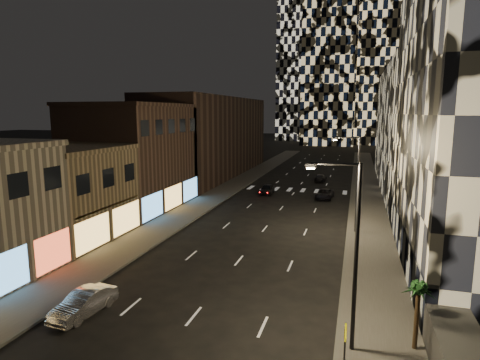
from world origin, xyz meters
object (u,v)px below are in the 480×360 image
Objects in this scene: streetlight_far at (355,178)px; palm_tree at (419,294)px; car_dark_midlane at (267,189)px; car_dark_rightlane at (325,194)px; streetlight_near at (351,244)px; ped_sign at (345,342)px; car_dark_oncoming at (320,178)px; car_silver_parked at (84,303)px.

streetlight_far is 19.50m from palm_tree.
car_dark_midlane is 0.92× the size of car_dark_rightlane.
palm_tree is (3.15, 0.91, -2.42)m from streetlight_near.
car_dark_rightlane is at bearing -6.25° from car_dark_midlane.
streetlight_far is at bearing 87.13° from ped_sign.
streetlight_near is at bearing 97.60° from car_dark_oncoming.
streetlight_far is at bearing 99.35° from palm_tree.
ped_sign is at bearing -80.44° from car_dark_rightlane.
streetlight_near reaches higher than ped_sign.
streetlight_far is 29.72m from car_dark_oncoming.
streetlight_near reaches higher than palm_tree.
car_silver_parked is 14.50m from ped_sign.
palm_tree is at bearing -67.23° from car_dark_midlane.
streetlight_far is 3.48× the size of ped_sign.
palm_tree is at bearing 11.44° from car_silver_parked.
streetlight_far reaches higher than palm_tree.
palm_tree reaches higher than car_dark_oncoming.
car_dark_midlane is at bearing 127.12° from streetlight_far.
ped_sign is at bearing -133.54° from palm_tree.
car_dark_rightlane is at bearing 80.02° from car_silver_parked.
streetlight_near is 1.98× the size of car_dark_rightlane.
streetlight_near is at bearing -79.95° from car_dark_rightlane.
streetlight_far is 2.15× the size of car_silver_parked.
streetlight_near is 20.00m from streetlight_far.
streetlight_far is at bearing 90.00° from streetlight_near.
car_dark_midlane is at bearing 104.47° from ped_sign.
streetlight_near is 2.20× the size of car_dark_oncoming.
streetlight_far is 2.16× the size of car_dark_midlane.
car_dark_midlane is (-11.85, 15.67, -4.64)m from streetlight_far.
streetlight_near reaches higher than car_dark_rightlane.
car_dark_rightlane is at bearing 93.05° from ped_sign.
car_silver_parked is 50.14m from car_dark_oncoming.
streetlight_far is 22.73m from ped_sign.
streetlight_near is 37.87m from car_dark_midlane.
car_dark_rightlane is 1.35× the size of palm_tree.
streetlight_far reaches higher than ped_sign.
palm_tree reaches higher than ped_sign.
streetlight_near is 15.13m from car_silver_parked.
car_dark_midlane reaches higher than car_dark_oncoming.
car_dark_oncoming is at bearing 100.38° from palm_tree.
streetlight_near is 35.39m from car_dark_rightlane.
palm_tree is (8.77, -47.88, 2.34)m from car_dark_oncoming.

